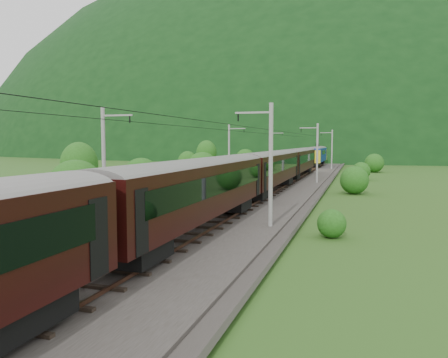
% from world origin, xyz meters
% --- Properties ---
extents(ground, '(600.00, 600.00, 0.00)m').
position_xyz_m(ground, '(0.00, 0.00, 0.00)').
color(ground, '#325319').
rests_on(ground, ground).
extents(railbed, '(14.00, 220.00, 0.30)m').
position_xyz_m(railbed, '(0.00, 10.00, 0.15)').
color(railbed, '#38332D').
rests_on(railbed, ground).
extents(track_left, '(2.40, 220.00, 0.27)m').
position_xyz_m(track_left, '(-2.40, 10.00, 0.37)').
color(track_left, brown).
rests_on(track_left, railbed).
extents(track_right, '(2.40, 220.00, 0.27)m').
position_xyz_m(track_right, '(2.40, 10.00, 0.37)').
color(track_right, brown).
rests_on(track_right, railbed).
extents(catenary_left, '(2.54, 192.28, 8.00)m').
position_xyz_m(catenary_left, '(-6.12, 32.00, 4.50)').
color(catenary_left, gray).
rests_on(catenary_left, railbed).
extents(catenary_right, '(2.54, 192.28, 8.00)m').
position_xyz_m(catenary_right, '(6.12, 32.00, 4.50)').
color(catenary_right, gray).
rests_on(catenary_right, railbed).
extents(overhead_wires, '(4.83, 198.00, 0.03)m').
position_xyz_m(overhead_wires, '(0.00, 10.00, 7.10)').
color(overhead_wires, black).
rests_on(overhead_wires, ground).
extents(mountain_main, '(504.00, 360.00, 244.00)m').
position_xyz_m(mountain_main, '(0.00, 260.00, 0.00)').
color(mountain_main, black).
rests_on(mountain_main, ground).
extents(mountain_ridge, '(336.00, 280.00, 132.00)m').
position_xyz_m(mountain_ridge, '(-120.00, 300.00, 0.00)').
color(mountain_ridge, black).
rests_on(mountain_ridge, ground).
extents(train, '(2.98, 164.54, 5.18)m').
position_xyz_m(train, '(2.40, -3.71, 3.53)').
color(train, black).
rests_on(train, ground).
extents(hazard_post_near, '(0.14, 0.14, 1.32)m').
position_xyz_m(hazard_post_near, '(-0.19, 56.19, 0.96)').
color(hazard_post_near, red).
rests_on(hazard_post_near, railbed).
extents(hazard_post_far, '(0.16, 0.16, 1.50)m').
position_xyz_m(hazard_post_far, '(0.52, 25.52, 1.05)').
color(hazard_post_far, red).
rests_on(hazard_post_far, railbed).
extents(signal, '(0.24, 0.24, 2.14)m').
position_xyz_m(signal, '(-3.26, 62.32, 1.56)').
color(signal, black).
rests_on(signal, railbed).
extents(vegetation_left, '(12.87, 141.81, 6.17)m').
position_xyz_m(vegetation_left, '(-14.27, 17.21, 2.37)').
color(vegetation_left, '#215015').
rests_on(vegetation_left, ground).
extents(vegetation_right, '(6.85, 102.84, 3.24)m').
position_xyz_m(vegetation_right, '(12.90, 18.09, 1.40)').
color(vegetation_right, '#215015').
rests_on(vegetation_right, ground).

